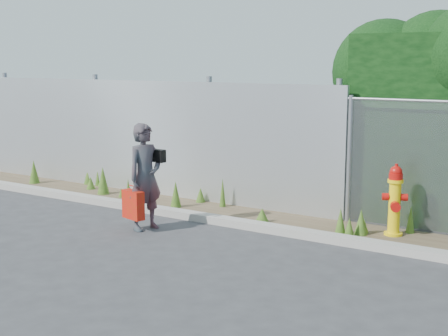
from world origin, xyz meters
The scene contains 8 objects.
ground centered at (0.00, 0.00, 0.00)m, with size 80.00×80.00×0.00m, color #363538.
curb centered at (0.00, 1.80, 0.06)m, with size 16.00×0.22×0.12m, color gray.
weed_strip centered at (0.33, 2.45, 0.13)m, with size 16.00×1.30×0.54m.
corrugated_fence centered at (-3.25, 3.01, 1.10)m, with size 8.50×0.21×2.30m.
fire_hydrant centered at (1.94, 2.58, 0.53)m, with size 0.37×0.33×1.10m.
woman centered at (-1.43, 0.93, 0.82)m, with size 0.60×0.39×1.65m, color #0D5258.
red_tote_bag centered at (-1.52, 0.73, 0.42)m, with size 0.40×0.15×0.52m.
black_shoulder_bag centered at (-1.34, 1.13, 1.14)m, with size 0.26×0.11×0.19m.
Camera 1 is at (4.59, -6.36, 2.60)m, focal length 50.00 mm.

